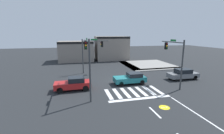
# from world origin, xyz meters

# --- Properties ---
(ground_plane) EXTENTS (120.00, 120.00, 0.00)m
(ground_plane) POSITION_xyz_m (0.00, 0.00, 0.00)
(ground_plane) COLOR #232628
(crosswalk_near) EXTENTS (6.31, 3.14, 0.01)m
(crosswalk_near) POSITION_xyz_m (0.00, -4.50, 0.00)
(crosswalk_near) COLOR silver
(crosswalk_near) RESTS_ON ground_plane
(lane_markings) EXTENTS (6.80, 24.25, 0.01)m
(lane_markings) POSITION_xyz_m (1.06, -12.74, 0.00)
(lane_markings) COLOR white
(lane_markings) RESTS_ON ground_plane
(bike_detector_marking) EXTENTS (0.98, 0.98, 0.01)m
(bike_detector_marking) POSITION_xyz_m (1.31, -8.87, 0.00)
(bike_detector_marking) COLOR yellow
(bike_detector_marking) RESTS_ON ground_plane
(curb_corner_northeast) EXTENTS (10.00, 10.60, 0.15)m
(curb_corner_northeast) POSITION_xyz_m (8.49, 9.42, 0.07)
(curb_corner_northeast) COLOR gray
(curb_corner_northeast) RESTS_ON ground_plane
(storefront_row) EXTENTS (17.07, 6.20, 5.95)m
(storefront_row) POSITION_xyz_m (-1.11, 18.98, 2.73)
(storefront_row) COLOR gray
(storefront_row) RESTS_ON ground_plane
(traffic_signal_southeast) EXTENTS (0.32, 4.66, 5.92)m
(traffic_signal_southeast) POSITION_xyz_m (5.72, -3.56, 4.11)
(traffic_signal_southeast) COLOR #383A3D
(traffic_signal_southeast) RESTS_ON ground_plane
(traffic_signal_southwest) EXTENTS (0.32, 5.41, 6.17)m
(traffic_signal_southwest) POSITION_xyz_m (-5.09, -4.18, 4.32)
(traffic_signal_southwest) COLOR #383A3D
(traffic_signal_southwest) RESTS_ON ground_plane
(traffic_signal_northwest) EXTENTS (4.45, 0.32, 5.78)m
(traffic_signal_northwest) POSITION_xyz_m (-3.56, 5.80, 4.01)
(traffic_signal_northwest) COLOR #383A3D
(traffic_signal_northwest) RESTS_ON ground_plane
(car_teal) EXTENTS (4.24, 1.87, 1.46)m
(car_teal) POSITION_xyz_m (0.78, -1.45, 0.73)
(car_teal) COLOR #196B70
(car_teal) RESTS_ON ground_plane
(car_gray) EXTENTS (4.48, 1.71, 1.54)m
(car_gray) POSITION_xyz_m (9.00, -1.34, 0.77)
(car_gray) COLOR slate
(car_gray) RESTS_ON ground_plane
(car_red) EXTENTS (4.22, 1.72, 1.55)m
(car_red) POSITION_xyz_m (-6.68, -2.18, 0.78)
(car_red) COLOR red
(car_red) RESTS_ON ground_plane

